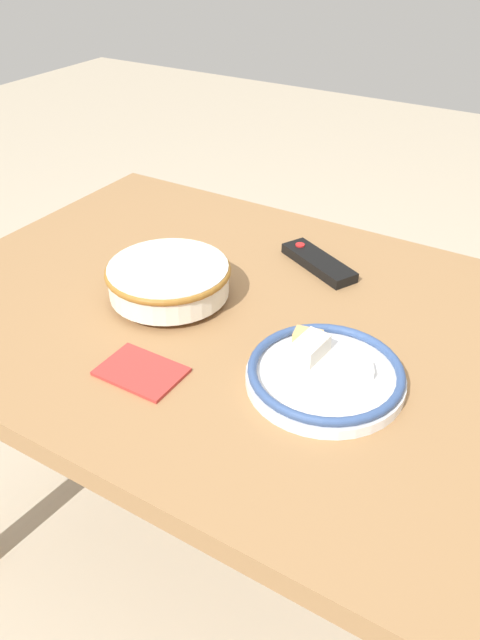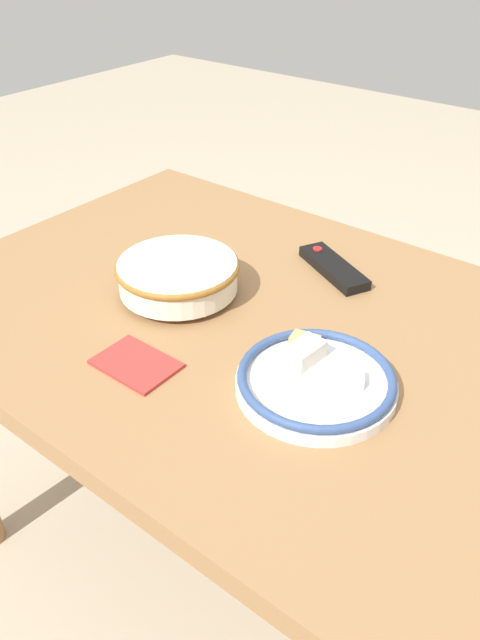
# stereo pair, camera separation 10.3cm
# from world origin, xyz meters

# --- Properties ---
(ground_plane) EXTENTS (8.00, 8.00, 0.00)m
(ground_plane) POSITION_xyz_m (0.00, 0.00, 0.00)
(ground_plane) COLOR #B7A88E
(dining_table) EXTENTS (1.15, 0.84, 0.71)m
(dining_table) POSITION_xyz_m (0.00, 0.00, 0.62)
(dining_table) COLOR olive
(dining_table) RESTS_ON ground_plane
(noodle_bowl) EXTENTS (0.23, 0.23, 0.07)m
(noodle_bowl) POSITION_xyz_m (-0.12, -0.03, 0.75)
(noodle_bowl) COLOR silver
(noodle_bowl) RESTS_ON dining_table
(food_plate) EXTENTS (0.24, 0.24, 0.05)m
(food_plate) POSITION_xyz_m (0.22, -0.10, 0.73)
(food_plate) COLOR white
(food_plate) RESTS_ON dining_table
(tv_remote) EXTENTS (0.18, 0.13, 0.02)m
(tv_remote) POSITION_xyz_m (0.06, 0.22, 0.72)
(tv_remote) COLOR black
(tv_remote) RESTS_ON dining_table
(folded_napkin) EXTENTS (0.13, 0.09, 0.01)m
(folded_napkin) POSITION_xyz_m (-0.03, -0.23, 0.71)
(folded_napkin) COLOR #B2332D
(folded_napkin) RESTS_ON dining_table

